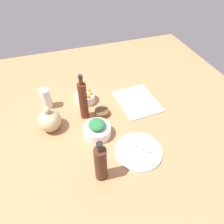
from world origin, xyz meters
The scene contains 28 objects.
tabletop centered at (0.00, 0.00, 1.50)cm, with size 190.00×190.00×3.00cm, color #AB744A.
cutting_board centered at (8.88, -20.47, 3.50)cm, with size 29.52×23.30×1.00cm, color silver.
plate_tofu centered at (-27.80, -5.35, 3.60)cm, with size 24.24×24.24×1.20cm, color white.
bowl_greens centered at (-9.67, 11.69, 6.01)cm, with size 14.97×14.97×6.02cm, color white.
bowl_carrots centered at (20.24, 11.63, 5.94)cm, with size 12.74×12.74×5.88cm, color white.
bowl_small_side centered at (4.88, 4.89, 4.67)cm, with size 8.63×8.63×3.35cm, color brown.
teapot centered at (3.66, 35.40, 9.24)cm, with size 15.56×12.84×15.56cm.
bottle_0 centered at (-34.80, 16.72, 13.57)cm, with size 5.64×5.64×24.50cm.
bottle_1 centered at (6.62, 15.04, 15.60)cm, with size 4.97×4.97×29.35cm.
drinking_glass_0 centered at (22.65, 35.22, 9.66)cm, with size 5.98×5.98×13.33cm, color white.
carrot_cube_0 centered at (24.39, 10.63, 9.78)cm, with size 1.80×1.80×1.80cm, color orange.
carrot_cube_1 centered at (18.67, 11.37, 9.78)cm, with size 1.80×1.80×1.80cm, color orange.
carrot_cube_2 centered at (19.81, 14.38, 9.78)cm, with size 1.80×1.80×1.80cm, color orange.
carrot_cube_3 centered at (23.75, 13.48, 9.78)cm, with size 1.80×1.80×1.80cm, color orange.
carrot_cube_4 centered at (22.15, 8.02, 9.78)cm, with size 1.80×1.80×1.80cm, color orange.
carrot_cube_5 centered at (18.67, 7.82, 9.78)cm, with size 1.80×1.80×1.80cm, color orange.
carrot_cube_6 centered at (15.95, 10.13, 9.78)cm, with size 1.80×1.80×1.80cm, color orange.
carrot_cube_7 centered at (16.68, 14.15, 9.78)cm, with size 1.80×1.80×1.80cm, color orange.
chopped_greens_mound centered at (-9.67, 11.69, 11.06)cm, with size 9.58×9.10×4.09cm, color #286E38.
tofu_cube_0 centered at (-30.31, -9.16, 5.30)cm, with size 2.20×2.20×2.20cm, color #F8EFCC.
tofu_cube_1 centered at (-24.82, -3.44, 5.30)cm, with size 2.20×2.20×2.20cm, color #EFE4CF.
tofu_cube_2 centered at (-27.49, -6.64, 5.30)cm, with size 2.20×2.20×2.20cm, color silver.
tofu_cube_3 centered at (-32.41, -5.58, 5.30)cm, with size 2.20×2.20×2.20cm, color white.
dumpling_0 centered at (-1.02, -19.80, 5.27)cm, with size 5.08×4.55×2.53cm, color beige.
dumpling_1 centered at (1.00, -25.46, 5.02)cm, with size 4.56×4.17×2.05cm, color beige.
dumpling_2 centered at (16.48, -26.73, 5.24)cm, with size 4.20×3.84×2.47cm, color beige.
dumpling_3 centered at (2.85, -14.49, 5.30)cm, with size 5.23×4.87×2.60cm, color beige.
dumpling_4 centered at (12.10, -14.87, 5.46)cm, with size 4.45×4.05×2.93cm, color beige.
Camera 1 is at (-84.79, 28.03, 93.21)cm, focal length 33.80 mm.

